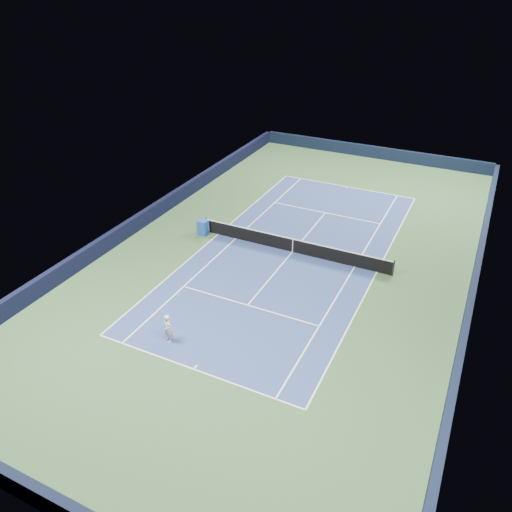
% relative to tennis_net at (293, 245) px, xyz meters
% --- Properties ---
extents(ground, '(40.00, 40.00, 0.00)m').
position_rel_tennis_net_xyz_m(ground, '(0.00, 0.00, -0.50)').
color(ground, '#2E512C').
rests_on(ground, ground).
extents(wall_far, '(22.00, 0.35, 1.10)m').
position_rel_tennis_net_xyz_m(wall_far, '(0.00, 19.82, 0.05)').
color(wall_far, black).
rests_on(wall_far, ground).
extents(wall_near, '(22.00, 0.35, 1.10)m').
position_rel_tennis_net_xyz_m(wall_near, '(0.00, -19.82, 0.05)').
color(wall_near, black).
rests_on(wall_near, ground).
extents(wall_right, '(0.35, 40.00, 1.10)m').
position_rel_tennis_net_xyz_m(wall_right, '(10.82, 0.00, 0.05)').
color(wall_right, black).
rests_on(wall_right, ground).
extents(wall_left, '(0.35, 40.00, 1.10)m').
position_rel_tennis_net_xyz_m(wall_left, '(-10.82, 0.00, 0.05)').
color(wall_left, black).
rests_on(wall_left, ground).
extents(court_surface, '(10.97, 23.77, 0.01)m').
position_rel_tennis_net_xyz_m(court_surface, '(0.00, 0.00, -0.50)').
color(court_surface, navy).
rests_on(court_surface, ground).
extents(baseline_far, '(10.97, 0.08, 0.00)m').
position_rel_tennis_net_xyz_m(baseline_far, '(0.00, 11.88, -0.50)').
color(baseline_far, white).
rests_on(baseline_far, ground).
extents(baseline_near, '(10.97, 0.08, 0.00)m').
position_rel_tennis_net_xyz_m(baseline_near, '(0.00, -11.88, -0.50)').
color(baseline_near, white).
rests_on(baseline_near, ground).
extents(sideline_doubles_right, '(0.08, 23.77, 0.00)m').
position_rel_tennis_net_xyz_m(sideline_doubles_right, '(5.49, 0.00, -0.50)').
color(sideline_doubles_right, white).
rests_on(sideline_doubles_right, ground).
extents(sideline_doubles_left, '(0.08, 23.77, 0.00)m').
position_rel_tennis_net_xyz_m(sideline_doubles_left, '(-5.49, 0.00, -0.50)').
color(sideline_doubles_left, white).
rests_on(sideline_doubles_left, ground).
extents(sideline_singles_right, '(0.08, 23.77, 0.00)m').
position_rel_tennis_net_xyz_m(sideline_singles_right, '(4.12, 0.00, -0.50)').
color(sideline_singles_right, white).
rests_on(sideline_singles_right, ground).
extents(sideline_singles_left, '(0.08, 23.77, 0.00)m').
position_rel_tennis_net_xyz_m(sideline_singles_left, '(-4.12, 0.00, -0.50)').
color(sideline_singles_left, white).
rests_on(sideline_singles_left, ground).
extents(service_line_far, '(8.23, 0.08, 0.00)m').
position_rel_tennis_net_xyz_m(service_line_far, '(0.00, 6.40, -0.50)').
color(service_line_far, white).
rests_on(service_line_far, ground).
extents(service_line_near, '(8.23, 0.08, 0.00)m').
position_rel_tennis_net_xyz_m(service_line_near, '(0.00, -6.40, -0.50)').
color(service_line_near, white).
rests_on(service_line_near, ground).
extents(center_service_line, '(0.08, 12.80, 0.00)m').
position_rel_tennis_net_xyz_m(center_service_line, '(0.00, 0.00, -0.50)').
color(center_service_line, white).
rests_on(center_service_line, ground).
extents(center_mark_far, '(0.08, 0.30, 0.00)m').
position_rel_tennis_net_xyz_m(center_mark_far, '(0.00, 11.73, -0.50)').
color(center_mark_far, white).
rests_on(center_mark_far, ground).
extents(center_mark_near, '(0.08, 0.30, 0.00)m').
position_rel_tennis_net_xyz_m(center_mark_near, '(0.00, -11.73, -0.50)').
color(center_mark_near, white).
rests_on(center_mark_near, ground).
extents(tennis_net, '(12.90, 0.10, 1.07)m').
position_rel_tennis_net_xyz_m(tennis_net, '(0.00, 0.00, 0.00)').
color(tennis_net, black).
rests_on(tennis_net, ground).
extents(sponsor_cube, '(0.65, 0.60, 1.03)m').
position_rel_tennis_net_xyz_m(sponsor_cube, '(-6.40, -0.43, 0.01)').
color(sponsor_cube, '#1C4BAB').
rests_on(sponsor_cube, ground).
extents(tennis_player, '(0.77, 1.29, 2.19)m').
position_rel_tennis_net_xyz_m(tennis_player, '(-2.16, -10.72, 0.26)').
color(tennis_player, silver).
rests_on(tennis_player, ground).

